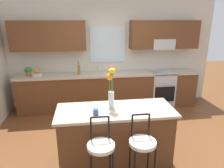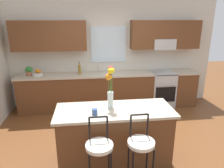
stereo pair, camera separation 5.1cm
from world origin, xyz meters
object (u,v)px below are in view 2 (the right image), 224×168
Objects in this scene: mug_ceramic at (95,112)px; flower_vase at (110,85)px; bar_stool_near at (99,149)px; oven_range at (162,89)px; bottle_olive_oil at (80,69)px; potted_plant_small at (29,70)px; kitchen_island at (114,135)px; fruit_bowl_oranges at (38,73)px; bar_stool_middle at (141,146)px.

flower_vase is at bearing 40.98° from mug_ceramic.
oven_range is at bearing 56.04° from bar_stool_near.
mug_ceramic is at bearing -129.11° from oven_range.
bottle_olive_oil reaches higher than mug_ceramic.
bottle_olive_oil is at bearing 0.04° from potted_plant_small.
oven_range is 3.00m from mug_ceramic.
oven_range is 3.39m from potted_plant_small.
flower_vase is 2.14× the size of bottle_olive_oil.
kitchen_island is (-1.56, -2.14, 0.00)m from oven_range.
flower_vase is (-1.61, -2.07, 0.83)m from oven_range.
flower_vase is at bearing -53.99° from fruit_bowl_oranges.
bar_stool_near is (-0.28, -0.57, 0.17)m from kitchen_island.
mug_ceramic is (-0.25, -0.22, -0.33)m from flower_vase.
fruit_bowl_oranges is (-3.14, 0.03, 0.51)m from oven_range.
flower_vase is (-0.06, 0.07, 0.83)m from kitchen_island.
bar_stool_middle is at bearing -55.88° from fruit_bowl_oranges.
kitchen_island is 2.87m from potted_plant_small.
bottle_olive_oil reaches higher than bar_stool_middle.
fruit_bowl_oranges is 0.78× the size of bottle_olive_oil.
flower_vase reaches higher than bar_stool_near.
kitchen_island is 7.51× the size of fruit_bowl_oranges.
mug_ceramic is (-0.58, 0.42, 0.33)m from bar_stool_middle.
bar_stool_near is 4.56× the size of potted_plant_small.
bar_stool_near reaches higher than oven_range.
fruit_bowl_oranges reaches higher than bar_stool_near.
kitchen_island is at bearing -75.10° from bottle_olive_oil.
oven_range is 3.28m from bar_stool_near.
fruit_bowl_oranges reaches higher than bar_stool_middle.
oven_range is 3.83× the size of fruit_bowl_oranges.
bar_stool_near is at bearing -83.71° from bottle_olive_oil.
oven_range is 2.76m from flower_vase.
oven_range and kitchen_island have the same top height.
bottle_olive_oil is (-0.52, 2.10, -0.25)m from flower_vase.
fruit_bowl_oranges is (-1.53, 2.10, -0.32)m from flower_vase.
bar_stool_near is 0.55m from bar_stool_middle.
oven_range is 2.65m from kitchen_island.
kitchen_island is 1.73× the size of bar_stool_near.
fruit_bowl_oranges reaches higher than oven_range.
oven_range is 4.02× the size of potted_plant_small.
bar_stool_middle is (0.28, -0.57, 0.17)m from kitchen_island.
flower_vase is 0.47m from mug_ceramic.
potted_plant_small reaches higher than mug_ceramic.
bottle_olive_oil is at bearing 96.29° from bar_stool_near.
bar_stool_near is 11.58× the size of mug_ceramic.
bottle_olive_oil is (1.01, -0.00, 0.07)m from fruit_bowl_oranges.
fruit_bowl_oranges reaches higher than kitchen_island.
bottle_olive_oil reaches higher than fruit_bowl_oranges.
fruit_bowl_oranges is (-1.86, 2.75, 0.33)m from bar_stool_middle.
flower_vase is 2.18m from bottle_olive_oil.
flower_vase is at bearing 128.93° from kitchen_island.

